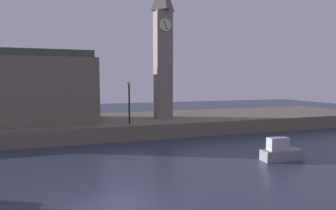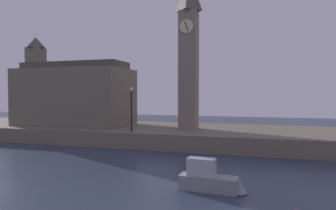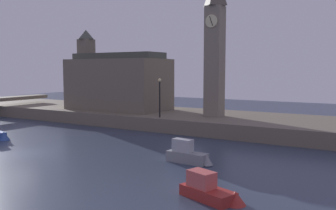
# 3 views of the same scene
# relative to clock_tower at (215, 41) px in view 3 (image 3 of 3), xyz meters

# --- Properties ---
(ground_plane) EXTENTS (120.00, 120.00, 0.00)m
(ground_plane) POSITION_rel_clock_tower_xyz_m (-8.27, -19.02, -9.77)
(ground_plane) COLOR #2D384C
(far_embankment) EXTENTS (70.00, 12.00, 1.50)m
(far_embankment) POSITION_rel_clock_tower_xyz_m (-8.27, 0.98, -9.02)
(far_embankment) COLOR #6B6051
(far_embankment) RESTS_ON ground
(clock_tower) EXTENTS (1.98, 2.04, 15.93)m
(clock_tower) POSITION_rel_clock_tower_xyz_m (0.00, 0.00, 0.00)
(clock_tower) COLOR slate
(clock_tower) RESTS_ON far_embankment
(parliament_hall) EXTENTS (12.94, 6.94, 10.59)m
(parliament_hall) POSITION_rel_clock_tower_xyz_m (-14.07, 0.40, -4.68)
(parliament_hall) COLOR #6B6051
(parliament_hall) RESTS_ON far_embankment
(streetlamp) EXTENTS (0.36, 0.36, 4.25)m
(streetlamp) POSITION_rel_clock_tower_xyz_m (-4.67, -3.93, -5.65)
(streetlamp) COLOR black
(streetlamp) RESTS_ON far_embankment
(boat_cruiser_grey) EXTENTS (3.56, 1.19, 1.69)m
(boat_cruiser_grey) POSITION_rel_clock_tower_xyz_m (4.64, -14.69, -9.17)
(boat_cruiser_grey) COLOR gray
(boat_cruiser_grey) RESTS_ON ground
(boat_dinghy_red) EXTENTS (3.86, 2.18, 1.50)m
(boat_dinghy_red) POSITION_rel_clock_tower_xyz_m (9.24, -20.87, -9.29)
(boat_dinghy_red) COLOR maroon
(boat_dinghy_red) RESTS_ON ground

